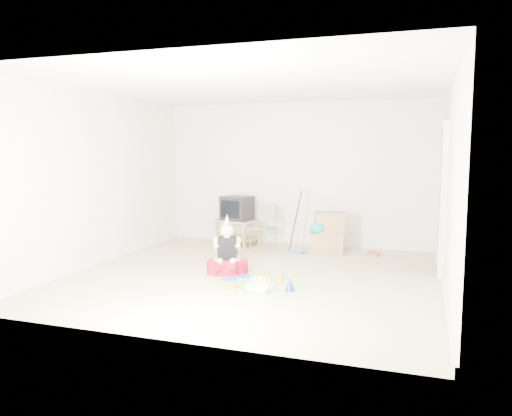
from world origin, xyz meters
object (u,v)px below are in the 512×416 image
(crt_tv, at_px, (237,208))
(folding_chair, at_px, (263,228))
(birthday_cake, at_px, (260,287))
(tv_stand, at_px, (237,230))
(cardboard_boxes, at_px, (327,234))
(seated_woman, at_px, (227,260))

(crt_tv, xyz_separation_m, folding_chair, (0.61, -0.34, -0.29))
(birthday_cake, bearing_deg, folding_chair, 107.19)
(tv_stand, height_order, birthday_cake, tv_stand)
(tv_stand, bearing_deg, cardboard_boxes, -8.42)
(folding_chair, relative_size, seated_woman, 0.95)
(folding_chair, height_order, seated_woman, seated_woman)
(seated_woman, bearing_deg, crt_tv, 107.06)
(cardboard_boxes, xyz_separation_m, birthday_cake, (-0.36, -2.52, -0.29))
(crt_tv, bearing_deg, folding_chair, -13.31)
(seated_woman, height_order, birthday_cake, seated_woman)
(folding_chair, xyz_separation_m, cardboard_boxes, (1.11, 0.09, -0.06))
(birthday_cake, bearing_deg, crt_tv, 116.08)
(crt_tv, xyz_separation_m, seated_woman, (0.64, -2.07, -0.49))
(tv_stand, distance_m, crt_tv, 0.40)
(folding_chair, bearing_deg, tv_stand, 150.64)
(folding_chair, bearing_deg, cardboard_boxes, 4.41)
(tv_stand, xyz_separation_m, folding_chair, (0.61, -0.34, 0.12))
(crt_tv, bearing_deg, tv_stand, 0.00)
(cardboard_boxes, bearing_deg, tv_stand, 171.58)
(folding_chair, bearing_deg, seated_woman, -88.98)
(cardboard_boxes, distance_m, seated_woman, 2.12)
(seated_woman, bearing_deg, birthday_cake, -44.22)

